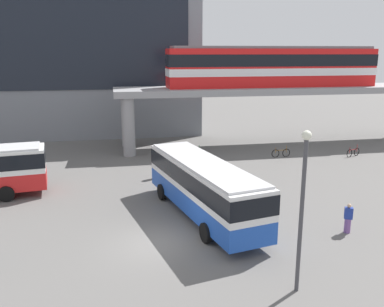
# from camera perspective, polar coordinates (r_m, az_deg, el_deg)

# --- Properties ---
(ground_plane) EXTENTS (120.00, 120.00, 0.00)m
(ground_plane) POSITION_cam_1_polar(r_m,az_deg,el_deg) (29.98, -6.93, -3.91)
(ground_plane) COLOR #605E5B
(station_building) EXTENTS (30.62, 10.19, 19.68)m
(station_building) POSITION_cam_1_polar(r_m,az_deg,el_deg) (49.39, -18.10, 14.07)
(station_building) COLOR slate
(station_building) RESTS_ON ground_plane
(elevated_platform) EXTENTS (32.93, 5.54, 5.80)m
(elevated_platform) POSITION_cam_1_polar(r_m,az_deg,el_deg) (42.07, 12.46, 7.89)
(elevated_platform) COLOR gray
(elevated_platform) RESTS_ON ground_plane
(train) EXTENTS (20.51, 2.96, 3.84)m
(train) POSITION_cam_1_polar(r_m,az_deg,el_deg) (41.42, 11.06, 11.77)
(train) COLOR red
(train) RESTS_ON elevated_platform
(bus_main) EXTENTS (4.82, 11.33, 3.22)m
(bus_main) POSITION_cam_1_polar(r_m,az_deg,el_deg) (23.09, 1.53, -4.07)
(bus_main) COLOR #1E4CB2
(bus_main) RESTS_ON ground_plane
(bicycle_red) EXTENTS (1.67, 0.75, 1.04)m
(bicycle_red) POSITION_cam_1_polar(r_m,az_deg,el_deg) (39.61, 21.37, 0.15)
(bicycle_red) COLOR black
(bicycle_red) RESTS_ON ground_plane
(bicycle_brown) EXTENTS (1.79, 0.18, 1.04)m
(bicycle_brown) POSITION_cam_1_polar(r_m,az_deg,el_deg) (37.51, 12.18, 0.07)
(bicycle_brown) COLOR black
(bicycle_brown) RESTS_ON ground_plane
(bicycle_green) EXTENTS (1.79, 0.22, 1.04)m
(bicycle_green) POSITION_cam_1_polar(r_m,az_deg,el_deg) (36.84, 0.21, 0.14)
(bicycle_green) COLOR black
(bicycle_green) RESTS_ON ground_plane
(pedestrian_near_building) EXTENTS (0.36, 0.45, 1.82)m
(pedestrian_near_building) POSITION_cam_1_polar(r_m,az_deg,el_deg) (30.61, -4.66, -1.79)
(pedestrian_near_building) COLOR gray
(pedestrian_near_building) RESTS_ON ground_plane
(pedestrian_walking_across) EXTENTS (0.47, 0.40, 1.58)m
(pedestrian_walking_across) POSITION_cam_1_polar(r_m,az_deg,el_deg) (22.92, 20.75, -8.49)
(pedestrian_walking_across) COLOR #724C8C
(pedestrian_walking_across) RESTS_ON ground_plane
(lamp_post) EXTENTS (0.36, 0.36, 6.38)m
(lamp_post) POSITION_cam_1_polar(r_m,az_deg,el_deg) (15.91, 15.00, -6.22)
(lamp_post) COLOR #3F3F44
(lamp_post) RESTS_ON ground_plane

